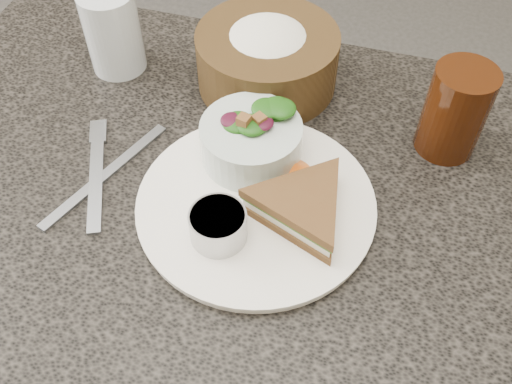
{
  "coord_description": "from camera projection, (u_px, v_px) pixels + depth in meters",
  "views": [
    {
      "loc": [
        0.14,
        -0.4,
        1.29
      ],
      "look_at": [
        0.02,
        0.0,
        0.78
      ],
      "focal_mm": 40.0,
      "sensor_mm": 36.0,
      "label": 1
    }
  ],
  "objects": [
    {
      "name": "dining_table",
      "position": [
        245.0,
        339.0,
        0.98
      ],
      "size": [
        1.0,
        0.7,
        0.75
      ],
      "primitive_type": "cube",
      "color": "black",
      "rests_on": "floor"
    },
    {
      "name": "knife",
      "position": [
        106.0,
        175.0,
        0.71
      ],
      "size": [
        0.08,
        0.2,
        0.0
      ],
      "primitive_type": "cube",
      "rotation": [
        0.0,
        0.0,
        -0.35
      ],
      "color": "#9A9FAA",
      "rests_on": "dining_table"
    },
    {
      "name": "orange_wedge",
      "position": [
        291.0,
        169.0,
        0.69
      ],
      "size": [
        0.08,
        0.08,
        0.03
      ],
      "primitive_type": "cone",
      "rotation": [
        0.0,
        0.0,
        0.5
      ],
      "color": "orange",
      "rests_on": "dinner_plate"
    },
    {
      "name": "dressing_ramekin",
      "position": [
        218.0,
        226.0,
        0.63
      ],
      "size": [
        0.08,
        0.08,
        0.04
      ],
      "primitive_type": "cylinder",
      "rotation": [
        0.0,
        0.0,
        -0.21
      ],
      "color": "#A2A3A4",
      "rests_on": "dinner_plate"
    },
    {
      "name": "sandwich",
      "position": [
        302.0,
        207.0,
        0.65
      ],
      "size": [
        0.19,
        0.19,
        0.04
      ],
      "primitive_type": null,
      "rotation": [
        0.0,
        0.0,
        -0.37
      ],
      "color": "#4D331A",
      "rests_on": "dinner_plate"
    },
    {
      "name": "water_glass",
      "position": [
        113.0,
        32.0,
        0.81
      ],
      "size": [
        0.09,
        0.09,
        0.12
      ],
      "primitive_type": "cylinder",
      "rotation": [
        0.0,
        0.0,
        -0.09
      ],
      "color": "silver",
      "rests_on": "dining_table"
    },
    {
      "name": "fork",
      "position": [
        96.0,
        179.0,
        0.71
      ],
      "size": [
        0.08,
        0.16,
        0.0
      ],
      "primitive_type": "cube",
      "rotation": [
        0.0,
        0.0,
        0.43
      ],
      "color": "#A7AEB8",
      "rests_on": "dining_table"
    },
    {
      "name": "cola_glass",
      "position": [
        456.0,
        108.0,
        0.7
      ],
      "size": [
        0.08,
        0.08,
        0.13
      ],
      "primitive_type": null,
      "rotation": [
        0.0,
        0.0,
        -0.02
      ],
      "color": "black",
      "rests_on": "dining_table"
    },
    {
      "name": "salad_bowl",
      "position": [
        251.0,
        136.0,
        0.69
      ],
      "size": [
        0.13,
        0.13,
        0.07
      ],
      "primitive_type": null,
      "rotation": [
        0.0,
        0.0,
        0.01
      ],
      "color": "#B6C6BF",
      "rests_on": "dinner_plate"
    },
    {
      "name": "bread_basket",
      "position": [
        267.0,
        51.0,
        0.79
      ],
      "size": [
        0.26,
        0.26,
        0.11
      ],
      "primitive_type": null,
      "rotation": [
        0.0,
        0.0,
        -0.42
      ],
      "color": "#4B351B",
      "rests_on": "dining_table"
    },
    {
      "name": "dinner_plate",
      "position": [
        256.0,
        205.0,
        0.68
      ],
      "size": [
        0.28,
        0.28,
        0.01
      ],
      "primitive_type": "cylinder",
      "color": "white",
      "rests_on": "dining_table"
    }
  ]
}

